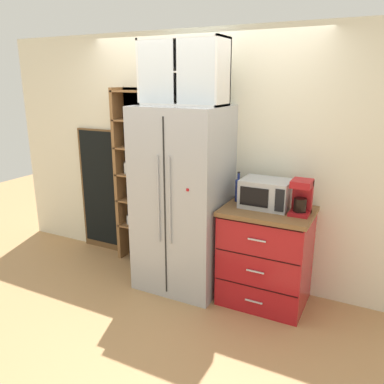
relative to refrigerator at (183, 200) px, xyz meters
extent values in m
plane|color=tan|center=(0.00, 0.00, -0.92)|extent=(10.74, 10.74, 0.00)
cube|color=silver|center=(0.00, 0.40, 0.36)|extent=(5.03, 0.10, 2.55)
cube|color=#ADAFB5|center=(0.00, 0.00, 0.00)|extent=(0.84, 0.70, 1.84)
cube|color=black|center=(0.00, -0.35, 0.00)|extent=(0.01, 0.01, 1.69)
cylinder|color=#ADAFB5|center=(-0.06, -0.36, 0.09)|extent=(0.02, 0.02, 0.83)
cylinder|color=#ADAFB5|center=(0.06, -0.36, 0.09)|extent=(0.02, 0.02, 0.83)
cube|color=red|center=(0.24, -0.35, 0.22)|extent=(0.02, 0.01, 0.02)
cube|color=brown|center=(-0.72, 0.37, 0.08)|extent=(0.55, 0.04, 1.99)
cube|color=olive|center=(-0.96, 0.25, 0.08)|extent=(0.04, 0.20, 1.99)
cube|color=olive|center=(-0.48, 0.25, 0.08)|extent=(0.04, 0.20, 1.99)
cube|color=olive|center=(-0.72, 0.25, -0.50)|extent=(0.49, 0.20, 0.02)
cylinder|color=silver|center=(-0.85, 0.26, -0.44)|extent=(0.08, 0.08, 0.09)
cylinder|color=white|center=(-0.85, 0.26, -0.46)|extent=(0.07, 0.07, 0.06)
cylinder|color=#B2B2B7|center=(-0.85, 0.26, -0.39)|extent=(0.08, 0.08, 0.01)
cylinder|color=silver|center=(-0.72, 0.24, -0.43)|extent=(0.06, 0.06, 0.13)
cylinder|color=#CCB78C|center=(-0.72, 0.24, -0.45)|extent=(0.05, 0.05, 0.09)
cylinder|color=#B2B2B7|center=(-0.72, 0.24, -0.36)|extent=(0.06, 0.06, 0.01)
cylinder|color=silver|center=(-0.57, 0.26, -0.44)|extent=(0.06, 0.06, 0.11)
cylinder|color=brown|center=(-0.57, 0.26, -0.45)|extent=(0.05, 0.05, 0.07)
cylinder|color=#B2B2B7|center=(-0.57, 0.26, -0.38)|extent=(0.06, 0.06, 0.01)
cube|color=olive|center=(-0.72, 0.25, -0.20)|extent=(0.49, 0.20, 0.02)
cylinder|color=silver|center=(-0.82, 0.26, -0.14)|extent=(0.07, 0.07, 0.09)
cylinder|color=#2D2D2D|center=(-0.82, 0.26, -0.15)|extent=(0.06, 0.06, 0.06)
cylinder|color=#B2B2B7|center=(-0.82, 0.26, -0.09)|extent=(0.07, 0.07, 0.01)
cylinder|color=silver|center=(-0.61, 0.25, -0.12)|extent=(0.08, 0.08, 0.14)
cylinder|color=white|center=(-0.61, 0.25, -0.14)|extent=(0.07, 0.07, 0.09)
cylinder|color=#B2B2B7|center=(-0.61, 0.25, -0.04)|extent=(0.08, 0.08, 0.01)
cube|color=olive|center=(-0.72, 0.25, 0.11)|extent=(0.49, 0.20, 0.02)
cylinder|color=silver|center=(-0.85, 0.25, 0.18)|extent=(0.07, 0.07, 0.12)
cylinder|color=#E0C67F|center=(-0.85, 0.25, 0.16)|extent=(0.06, 0.06, 0.08)
cylinder|color=#B2B2B7|center=(-0.85, 0.25, 0.25)|extent=(0.07, 0.07, 0.01)
cylinder|color=silver|center=(-0.72, 0.23, 0.17)|extent=(0.07, 0.07, 0.10)
cylinder|color=#382316|center=(-0.72, 0.23, 0.16)|extent=(0.06, 0.06, 0.07)
cylinder|color=#B2B2B7|center=(-0.72, 0.23, 0.23)|extent=(0.06, 0.06, 0.01)
cylinder|color=silver|center=(-0.58, 0.26, 0.18)|extent=(0.08, 0.08, 0.13)
cylinder|color=#B77A38|center=(-0.58, 0.26, 0.17)|extent=(0.07, 0.07, 0.09)
cylinder|color=#B2B2B7|center=(-0.58, 0.26, 0.25)|extent=(0.07, 0.07, 0.01)
cube|color=olive|center=(-0.72, 0.25, 0.42)|extent=(0.49, 0.20, 0.02)
cylinder|color=silver|center=(-0.82, 0.25, 0.49)|extent=(0.07, 0.07, 0.13)
cylinder|color=beige|center=(-0.82, 0.25, 0.47)|extent=(0.06, 0.06, 0.09)
cylinder|color=#B2B2B7|center=(-0.82, 0.25, 0.56)|extent=(0.07, 0.07, 0.01)
cube|color=olive|center=(-0.72, 0.25, 0.72)|extent=(0.49, 0.20, 0.02)
cube|color=olive|center=(-0.72, 0.25, 1.03)|extent=(0.49, 0.20, 0.02)
cube|color=#A8161C|center=(0.85, 0.05, -0.47)|extent=(0.78, 0.59, 0.89)
cube|color=brown|center=(0.85, 0.05, 0.00)|extent=(0.81, 0.62, 0.04)
cube|color=black|center=(0.85, -0.25, -0.63)|extent=(0.76, 0.00, 0.01)
cube|color=silver|center=(0.85, -0.26, -0.77)|extent=(0.16, 0.01, 0.01)
cube|color=black|center=(0.85, -0.25, -0.33)|extent=(0.76, 0.00, 0.01)
cube|color=silver|center=(0.85, -0.26, -0.47)|extent=(0.16, 0.01, 0.01)
cube|color=black|center=(0.85, -0.25, -0.04)|extent=(0.76, 0.00, 0.01)
cube|color=silver|center=(0.85, -0.26, -0.17)|extent=(0.16, 0.01, 0.01)
cube|color=#ADAFB5|center=(0.81, 0.10, 0.15)|extent=(0.44, 0.32, 0.26)
cube|color=black|center=(0.75, -0.06, 0.15)|extent=(0.26, 0.01, 0.17)
cube|color=black|center=(0.98, -0.06, 0.15)|extent=(0.08, 0.01, 0.20)
cube|color=#A8161C|center=(1.14, 0.03, 0.03)|extent=(0.17, 0.20, 0.03)
cube|color=#A8161C|center=(1.14, 0.10, 0.17)|extent=(0.17, 0.06, 0.30)
cube|color=#A8161C|center=(1.14, 0.03, 0.30)|extent=(0.17, 0.20, 0.06)
cylinder|color=black|center=(1.14, 0.02, 0.11)|extent=(0.11, 0.11, 0.12)
cylinder|color=navy|center=(0.85, 0.13, 0.06)|extent=(0.07, 0.07, 0.08)
torus|color=navy|center=(0.90, 0.13, 0.06)|extent=(0.05, 0.01, 0.05)
cylinder|color=navy|center=(0.52, 0.15, 0.12)|extent=(0.06, 0.06, 0.21)
cone|color=navy|center=(0.52, 0.15, 0.23)|extent=(0.06, 0.06, 0.04)
cylinder|color=navy|center=(0.52, 0.15, 0.26)|extent=(0.02, 0.02, 0.07)
cylinder|color=black|center=(0.52, 0.15, 0.30)|extent=(0.03, 0.03, 0.01)
cylinder|color=silver|center=(0.85, 0.12, 0.10)|extent=(0.06, 0.06, 0.16)
cone|color=silver|center=(0.85, 0.12, 0.18)|extent=(0.06, 0.06, 0.04)
cylinder|color=silver|center=(0.85, 0.12, 0.21)|extent=(0.02, 0.02, 0.07)
cylinder|color=black|center=(0.85, 0.12, 0.25)|extent=(0.02, 0.02, 0.01)
cube|color=silver|center=(0.00, 0.17, 1.21)|extent=(0.81, 0.02, 0.59)
cube|color=silver|center=(0.00, 0.02, 1.50)|extent=(0.81, 0.32, 0.02)
cube|color=silver|center=(0.00, 0.02, 0.93)|extent=(0.81, 0.32, 0.02)
cube|color=silver|center=(-0.40, 0.02, 1.21)|extent=(0.02, 0.32, 0.59)
cube|color=silver|center=(0.40, 0.02, 1.21)|extent=(0.02, 0.32, 0.59)
cube|color=silver|center=(0.00, 0.02, 1.21)|extent=(0.78, 0.30, 0.02)
cube|color=silver|center=(-0.20, -0.13, 1.21)|extent=(0.37, 0.01, 0.55)
cube|color=silver|center=(0.20, -0.13, 1.21)|extent=(0.37, 0.01, 0.55)
cylinder|color=silver|center=(-0.28, 0.02, 0.94)|extent=(0.05, 0.05, 0.00)
cylinder|color=silver|center=(-0.28, 0.02, 0.97)|extent=(0.01, 0.01, 0.07)
cone|color=silver|center=(-0.28, 0.02, 1.03)|extent=(0.06, 0.06, 0.05)
cylinder|color=silver|center=(0.00, 0.02, 0.94)|extent=(0.05, 0.05, 0.00)
cylinder|color=silver|center=(0.00, 0.02, 0.97)|extent=(0.01, 0.01, 0.07)
cone|color=silver|center=(0.00, 0.02, 1.03)|extent=(0.06, 0.06, 0.05)
cylinder|color=silver|center=(0.28, 0.02, 0.94)|extent=(0.05, 0.05, 0.00)
cylinder|color=silver|center=(0.28, 0.02, 0.97)|extent=(0.01, 0.01, 0.07)
cone|color=silver|center=(0.28, 0.02, 1.03)|extent=(0.06, 0.06, 0.05)
cylinder|color=white|center=(-0.24, 0.02, 1.26)|extent=(0.06, 0.06, 0.07)
cylinder|color=white|center=(0.24, 0.02, 1.26)|extent=(0.06, 0.06, 0.07)
cube|color=brown|center=(-1.32, 0.33, -0.16)|extent=(0.60, 0.04, 1.51)
cube|color=black|center=(-1.32, 0.31, -0.13)|extent=(0.54, 0.01, 1.41)
camera|label=1|loc=(1.76, -3.25, 1.15)|focal=36.36mm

